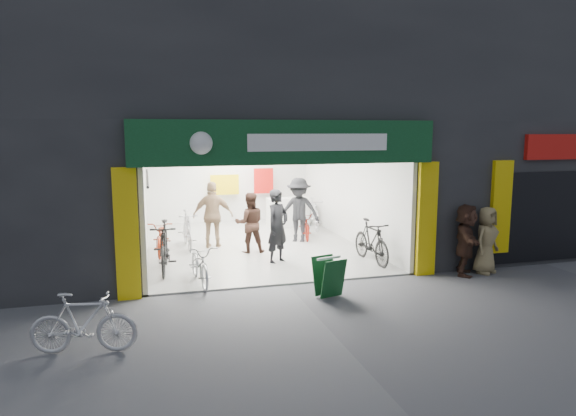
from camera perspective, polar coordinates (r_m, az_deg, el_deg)
name	(u,v)px	position (r m, az deg, el deg)	size (l,w,h in m)	color
ground	(288,285)	(11.14, -0.01, -8.57)	(60.00, 60.00, 0.00)	#56565B
building	(273,96)	(15.73, -1.71, 12.36)	(17.00, 10.27, 8.00)	#232326
bike_left_front	(200,264)	(11.27, -9.75, -6.12)	(0.60, 1.71, 0.90)	#B1B2B6
bike_left_midfront	(164,247)	(12.30, -13.56, -4.27)	(0.56, 1.99, 1.20)	black
bike_left_midback	(162,237)	(14.08, -13.81, -3.19)	(0.62, 1.79, 0.94)	maroon
bike_left_back	(187,230)	(14.58, -11.13, -2.42)	(0.50, 1.79, 1.07)	#A6A7AB
bike_right_front	(371,242)	(12.96, 9.24, -3.71)	(0.51, 1.82, 1.09)	black
bike_right_mid	(305,225)	(15.71, 1.96, -1.88)	(0.57, 1.62, 0.85)	maroon
bike_right_back	(314,214)	(17.14, 2.87, -0.65)	(0.50, 1.76, 1.06)	#B0B1B5
parked_bike	(83,323)	(8.36, -21.79, -11.77)	(0.44, 1.56, 0.94)	silver
customer_a	(278,227)	(12.70, -1.15, -2.09)	(0.68, 0.44, 1.86)	black
customer_b	(250,223)	(13.79, -4.28, -1.69)	(0.80, 0.63, 1.66)	#331F17
customer_c	(299,211)	(15.05, 1.20, -0.28)	(1.24, 0.71, 1.92)	black
customer_d	(213,216)	(14.41, -8.33, -0.83)	(1.11, 0.46, 1.89)	#947556
pedestrian_near	(486,240)	(12.72, 21.16, -3.35)	(0.76, 0.50, 1.56)	olive
pedestrian_far	(466,240)	(12.40, 19.14, -3.35)	(1.52, 0.49, 1.64)	#3B241B
sandwich_board	(329,276)	(10.29, 4.56, -7.52)	(0.63, 0.64, 0.79)	#10431D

